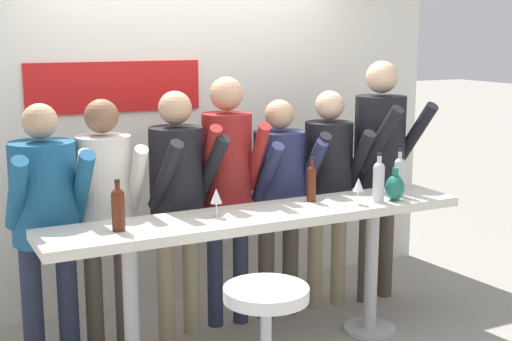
% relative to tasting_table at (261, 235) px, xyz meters
% --- Properties ---
extents(back_wall, '(4.35, 0.12, 2.44)m').
position_rel_tasting_table_xyz_m(back_wall, '(-0.00, 1.26, 0.42)').
color(back_wall, silver).
rests_on(back_wall, ground_plane).
extents(tasting_table, '(2.75, 0.50, 0.95)m').
position_rel_tasting_table_xyz_m(tasting_table, '(0.00, 0.00, 0.00)').
color(tasting_table, silver).
rests_on(tasting_table, ground_plane).
extents(bar_stool, '(0.48, 0.48, 0.74)m').
position_rel_tasting_table_xyz_m(bar_stool, '(-0.33, -0.69, -0.30)').
color(bar_stool, '#B2B2B7').
rests_on(bar_stool, ground_plane).
extents(person_far_left, '(0.49, 0.57, 1.64)m').
position_rel_tasting_table_xyz_m(person_far_left, '(-1.22, 0.49, 0.20)').
color(person_far_left, '#23283D').
rests_on(person_far_left, ground_plane).
extents(person_left, '(0.43, 0.53, 1.64)m').
position_rel_tasting_table_xyz_m(person_left, '(-0.84, 0.54, 0.22)').
color(person_left, '#473D33').
rests_on(person_left, ground_plane).
extents(person_center_left, '(0.48, 0.58, 1.68)m').
position_rel_tasting_table_xyz_m(person_center_left, '(-0.37, 0.49, 0.24)').
color(person_center_left, gray).
rests_on(person_center_left, ground_plane).
extents(person_center, '(0.46, 0.58, 1.76)m').
position_rel_tasting_table_xyz_m(person_center, '(0.02, 0.54, 0.30)').
color(person_center, '#23283D').
rests_on(person_center, ground_plane).
extents(person_center_right, '(0.44, 0.52, 1.59)m').
position_rel_tasting_table_xyz_m(person_center_right, '(0.41, 0.52, 0.18)').
color(person_center_right, '#473D33').
rests_on(person_center_right, ground_plane).
extents(person_right, '(0.46, 0.56, 1.63)m').
position_rel_tasting_table_xyz_m(person_right, '(0.83, 0.53, 0.21)').
color(person_right, gray).
rests_on(person_right, ground_plane).
extents(person_far_right, '(0.51, 0.63, 1.84)m').
position_rel_tasting_table_xyz_m(person_far_right, '(1.25, 0.47, 0.34)').
color(person_far_right, '#473D33').
rests_on(person_far_right, ground_plane).
extents(wine_bottle_0, '(0.06, 0.06, 0.29)m').
position_rel_tasting_table_xyz_m(wine_bottle_0, '(0.42, 0.10, 0.28)').
color(wine_bottle_0, '#4C1E0F').
rests_on(wine_bottle_0, tasting_table).
extents(wine_bottle_1, '(0.07, 0.07, 0.33)m').
position_rel_tasting_table_xyz_m(wine_bottle_1, '(1.03, -0.04, 0.30)').
color(wine_bottle_1, '#B7BCC1').
rests_on(wine_bottle_1, tasting_table).
extents(wine_bottle_2, '(0.08, 0.08, 0.33)m').
position_rel_tasting_table_xyz_m(wine_bottle_2, '(0.81, -0.11, 0.30)').
color(wine_bottle_2, '#B7BCC1').
rests_on(wine_bottle_2, tasting_table).
extents(wine_bottle_3, '(0.07, 0.07, 0.30)m').
position_rel_tasting_table_xyz_m(wine_bottle_3, '(-0.91, -0.01, 0.29)').
color(wine_bottle_3, '#4C1E0F').
rests_on(wine_bottle_3, tasting_table).
extents(wine_glass_0, '(0.07, 0.07, 0.18)m').
position_rel_tasting_table_xyz_m(wine_glass_0, '(-0.30, 0.01, 0.27)').
color(wine_glass_0, silver).
rests_on(wine_glass_0, tasting_table).
extents(wine_glass_1, '(0.07, 0.07, 0.18)m').
position_rel_tasting_table_xyz_m(wine_glass_1, '(0.65, -0.11, 0.27)').
color(wine_glass_1, silver).
rests_on(wine_glass_1, tasting_table).
extents(decorative_vase, '(0.13, 0.13, 0.22)m').
position_rel_tasting_table_xyz_m(decorative_vase, '(0.93, -0.12, 0.24)').
color(decorative_vase, '#1E665B').
rests_on(decorative_vase, tasting_table).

